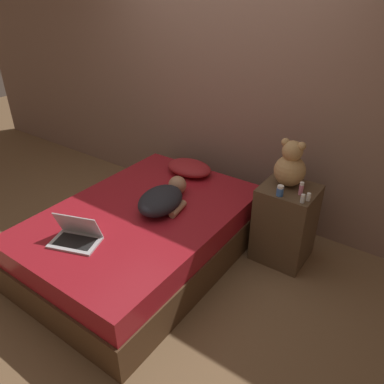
% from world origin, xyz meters
% --- Properties ---
extents(ground_plane, '(12.00, 12.00, 0.00)m').
position_xyz_m(ground_plane, '(0.00, 0.00, 0.00)').
color(ground_plane, brown).
extents(wall_back, '(8.00, 0.06, 2.60)m').
position_xyz_m(wall_back, '(0.00, 1.27, 1.30)').
color(wall_back, '#846656').
rests_on(wall_back, ground_plane).
extents(bed, '(1.37, 1.99, 0.51)m').
position_xyz_m(bed, '(0.00, 0.00, 0.25)').
color(bed, '#4C331E').
rests_on(bed, ground_plane).
extents(nightstand, '(0.45, 0.42, 0.70)m').
position_xyz_m(nightstand, '(0.97, 0.75, 0.35)').
color(nightstand, brown).
rests_on(nightstand, ground_plane).
extents(pillow, '(0.47, 0.33, 0.12)m').
position_xyz_m(pillow, '(-0.08, 0.79, 0.57)').
color(pillow, maroon).
rests_on(pillow, bed).
extents(person_lying, '(0.41, 0.64, 0.17)m').
position_xyz_m(person_lying, '(0.11, 0.16, 0.59)').
color(person_lying, black).
rests_on(person_lying, bed).
extents(laptop, '(0.40, 0.33, 0.22)m').
position_xyz_m(laptop, '(-0.11, -0.58, 0.56)').
color(laptop, silver).
rests_on(laptop, bed).
extents(teddy_bear, '(0.26, 0.26, 0.40)m').
position_xyz_m(teddy_bear, '(0.93, 0.79, 0.87)').
color(teddy_bear, tan).
rests_on(teddy_bear, nightstand).
extents(bottle_pink, '(0.04, 0.04, 0.11)m').
position_xyz_m(bottle_pink, '(1.08, 0.70, 0.76)').
color(bottle_pink, pink).
rests_on(bottle_pink, nightstand).
extents(bottle_clear, '(0.03, 0.03, 0.07)m').
position_xyz_m(bottle_clear, '(1.14, 0.59, 0.74)').
color(bottle_clear, silver).
rests_on(bottle_clear, nightstand).
extents(bottle_blue, '(0.06, 0.06, 0.09)m').
position_xyz_m(bottle_blue, '(0.95, 0.58, 0.74)').
color(bottle_blue, '#3866B2').
rests_on(bottle_blue, nightstand).
extents(bottle_white, '(0.03, 0.03, 0.06)m').
position_xyz_m(bottle_white, '(1.16, 0.64, 0.73)').
color(bottle_white, white).
rests_on(bottle_white, nightstand).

